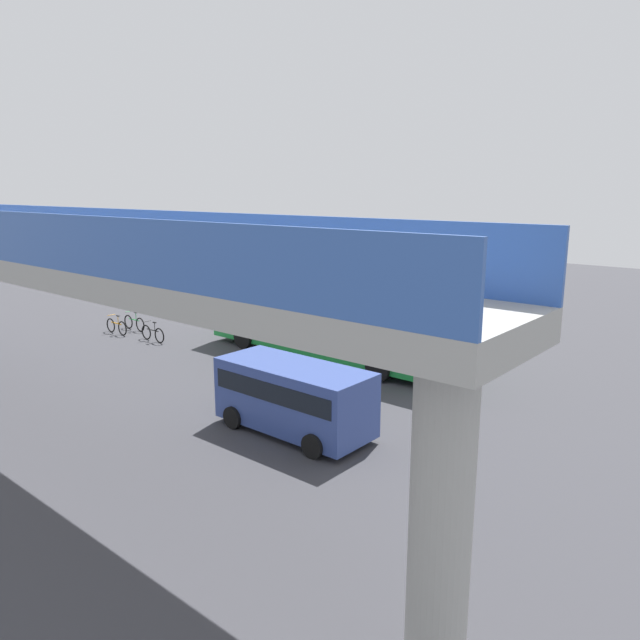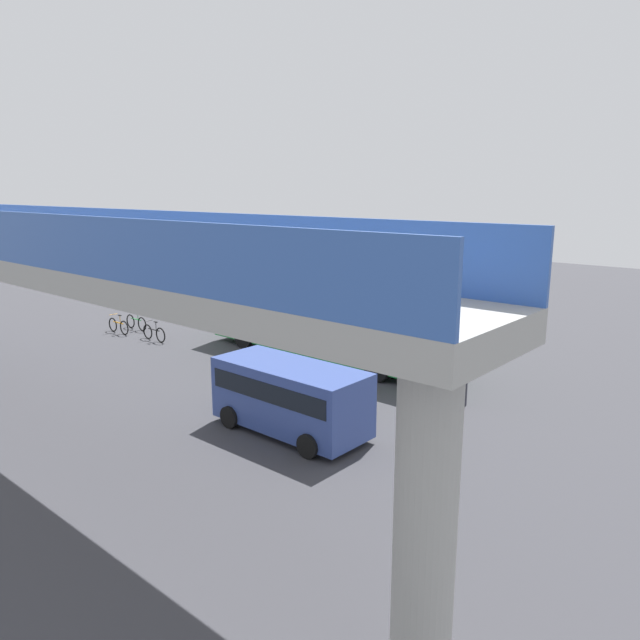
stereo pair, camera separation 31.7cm
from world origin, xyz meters
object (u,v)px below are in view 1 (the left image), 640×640
bicycle_green (134,323)px  bicycle_orange (117,327)px  traffic_sign (342,292)px  parked_van (294,394)px  bicycle_black (153,334)px  pedestrian (465,379)px  city_bus (324,314)px

bicycle_green → bicycle_orange: (-0.05, 1.03, 0.00)m
bicycle_orange → traffic_sign: size_ratio=0.63×
parked_van → bicycle_orange: size_ratio=2.71×
bicycle_orange → bicycle_black: same height
bicycle_green → pedestrian: size_ratio=0.99×
parked_van → traffic_sign: size_ratio=1.71×
bicycle_green → pedestrian: (-17.82, -1.01, 0.51)m
bicycle_orange → pedestrian: size_ratio=0.99×
bicycle_black → bicycle_orange: bearing=6.3°
bicycle_orange → traffic_sign: traffic_sign is taller
bicycle_black → traffic_sign: traffic_sign is taller
parked_van → bicycle_black: 12.92m
parked_van → bicycle_black: bearing=-16.3°
pedestrian → traffic_sign: 11.69m
city_bus → pedestrian: city_bus is taller
city_bus → bicycle_black: city_bus is taller
bicycle_green → city_bus: bearing=-166.9°
traffic_sign → bicycle_black: bearing=56.4°
parked_van → bicycle_orange: 15.40m
traffic_sign → pedestrian: bearing=148.5°
bicycle_orange → city_bus: bearing=-161.6°
bicycle_orange → bicycle_black: bearing=-173.7°
city_bus → bicycle_orange: size_ratio=6.52×
city_bus → bicycle_green: city_bus is taller
pedestrian → traffic_sign: size_ratio=0.64×
city_bus → bicycle_green: (10.56, 2.45, -1.51)m
traffic_sign → bicycle_green: bearing=42.0°
bicycle_black → traffic_sign: 9.53m
bicycle_orange → bicycle_black: (-2.64, -0.29, 0.00)m
bicycle_black → pedestrian: bearing=-173.4°
bicycle_green → bicycle_black: same height
parked_van → bicycle_black: size_ratio=2.71×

